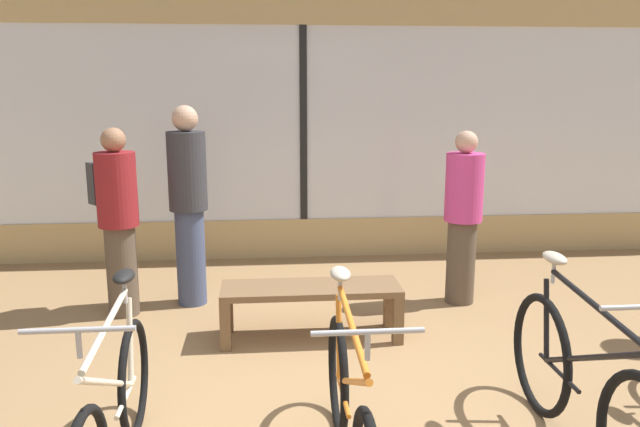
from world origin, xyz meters
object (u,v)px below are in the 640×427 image
object	(u,v)px
customer_near_rack	(117,216)
display_bench	(311,295)
bicycle_center	(350,413)
bicycle_left	(114,414)
bicycle_right	(583,390)
customer_by_window	(463,215)
customer_mid_floor	(188,201)

from	to	relation	value
customer_near_rack	display_bench	bearing A→B (deg)	-22.86
bicycle_center	display_bench	size ratio (longest dim) A/B	1.23
bicycle_left	bicycle_right	distance (m)	2.41
bicycle_center	display_bench	world-z (taller)	bicycle_center
customer_near_rack	bicycle_center	bearing A→B (deg)	-56.60
bicycle_right	display_bench	size ratio (longest dim) A/B	1.28
bicycle_center	customer_by_window	bearing A→B (deg)	61.70
bicycle_center	bicycle_right	size ratio (longest dim) A/B	0.96
customer_by_window	customer_mid_floor	bearing A→B (deg)	175.76
customer_by_window	bicycle_right	bearing A→B (deg)	-92.87
bicycle_right	customer_by_window	xyz separation A→B (m)	(0.12, 2.47, 0.42)
bicycle_left	display_bench	distance (m)	2.07
bicycle_center	customer_near_rack	bearing A→B (deg)	123.40
bicycle_right	display_bench	world-z (taller)	bicycle_right
bicycle_left	customer_by_window	world-z (taller)	customer_by_window
bicycle_center	customer_by_window	size ratio (longest dim) A/B	1.09
bicycle_left	customer_mid_floor	world-z (taller)	customer_mid_floor
customer_near_rack	bicycle_left	bearing A→B (deg)	-78.50
display_bench	customer_near_rack	xyz separation A→B (m)	(-1.60, 0.67, 0.52)
customer_near_rack	customer_by_window	size ratio (longest dim) A/B	1.03
bicycle_left	display_bench	size ratio (longest dim) A/B	1.18
customer_near_rack	bicycle_right	bearing A→B (deg)	-39.99
customer_near_rack	customer_mid_floor	size ratio (longest dim) A/B	0.90
bicycle_left	bicycle_right	xyz separation A→B (m)	(2.41, -0.02, 0.03)
bicycle_left	bicycle_center	size ratio (longest dim) A/B	0.96
bicycle_center	display_bench	xyz separation A→B (m)	(-0.06, 1.84, -0.03)
display_bench	customer_mid_floor	distance (m)	1.48
bicycle_left	customer_near_rack	xyz separation A→B (m)	(-0.49, 2.42, 0.50)
display_bench	customer_near_rack	size ratio (longest dim) A/B	0.86
display_bench	customer_mid_floor	xyz separation A→B (m)	(-1.02, 0.89, 0.60)
customer_mid_floor	customer_by_window	bearing A→B (deg)	-4.24
bicycle_right	customer_by_window	world-z (taller)	customer_by_window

